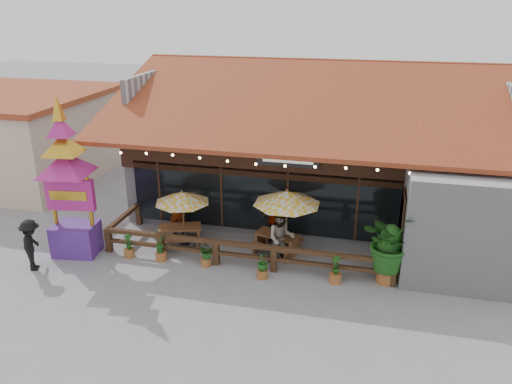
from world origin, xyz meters
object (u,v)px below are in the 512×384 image
(tropical_plant, at_px, (390,243))
(umbrella_left, at_px, (182,197))
(umbrella_right, at_px, (287,198))
(pedestrian, at_px, (32,245))
(picnic_table_right, at_px, (277,240))
(picnic_table_left, at_px, (180,232))
(thai_sign_tower, at_px, (66,168))

(tropical_plant, bearing_deg, umbrella_left, 172.35)
(umbrella_right, distance_m, pedestrian, 8.59)
(picnic_table_right, bearing_deg, pedestrian, -158.42)
(umbrella_right, distance_m, tropical_plant, 3.67)
(umbrella_right, bearing_deg, picnic_table_left, -178.34)
(umbrella_left, relative_size, picnic_table_right, 1.16)
(picnic_table_left, relative_size, thai_sign_tower, 0.31)
(picnic_table_right, height_order, tropical_plant, tropical_plant)
(picnic_table_right, height_order, thai_sign_tower, thai_sign_tower)
(picnic_table_left, distance_m, picnic_table_right, 3.58)
(picnic_table_left, height_order, picnic_table_right, picnic_table_right)
(umbrella_left, relative_size, umbrella_right, 0.69)
(tropical_plant, bearing_deg, picnic_table_left, 172.94)
(umbrella_right, distance_m, picnic_table_left, 4.25)
(picnic_table_left, bearing_deg, picnic_table_right, 3.39)
(tropical_plant, bearing_deg, picnic_table_right, 163.44)
(pedestrian, bearing_deg, umbrella_right, -94.83)
(umbrella_left, bearing_deg, picnic_table_right, 2.54)
(umbrella_right, height_order, tropical_plant, umbrella_right)
(tropical_plant, bearing_deg, pedestrian, -170.54)
(umbrella_left, height_order, picnic_table_right, umbrella_left)
(umbrella_left, relative_size, picnic_table_left, 1.13)
(picnic_table_left, relative_size, pedestrian, 1.05)
(umbrella_left, xyz_separation_m, pedestrian, (-4.20, -2.87, -0.96))
(picnic_table_left, distance_m, thai_sign_tower, 4.52)
(umbrella_left, height_order, tropical_plant, tropical_plant)
(umbrella_left, height_order, picnic_table_left, umbrella_left)
(pedestrian, bearing_deg, picnic_table_left, -80.35)
(umbrella_left, bearing_deg, thai_sign_tower, -156.22)
(picnic_table_left, xyz_separation_m, pedestrian, (-4.07, -2.81, 0.40))
(umbrella_left, distance_m, picnic_table_right, 3.70)
(umbrella_right, relative_size, picnic_table_left, 1.64)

